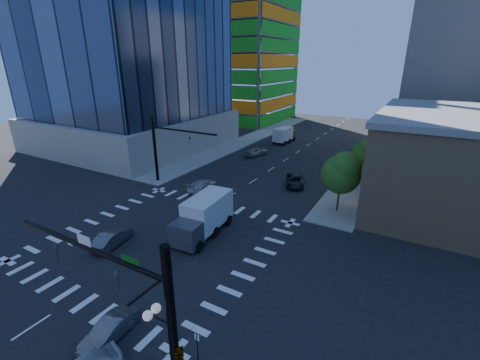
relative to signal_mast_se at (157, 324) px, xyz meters
The scene contains 18 objects.
ground 16.42m from the signal_mast_se, 132.67° to the left, with size 160.00×160.00×0.00m, color black.
road_markings 16.42m from the signal_mast_se, 132.67° to the left, with size 20.00×20.00×0.01m, color silver.
sidewalk_ne 51.77m from the signal_mast_se, 87.89° to the left, with size 5.00×60.00×0.15m, color gray.
sidewalk_nw 56.66m from the signal_mast_se, 114.16° to the left, with size 5.00×60.00×0.15m, color gray.
construction_building 84.98m from the signal_mast_se, 117.37° to the left, with size 25.16×34.50×70.60m.
commercial_building 36.46m from the signal_mast_se, 66.74° to the left, with size 20.50×22.50×10.60m.
signal_mast_se is the anchor object (origin of this frame).
signal_mast_nw 30.88m from the signal_mast_se, 131.85° to the left, with size 10.20×0.40×9.00m.
tree_south 25.49m from the signal_mast_se, 85.44° to the left, with size 4.16×4.16×6.82m.
tree_north 37.49m from the signal_mast_se, 86.44° to the left, with size 3.54×3.52×5.78m.
no_parking_sign 4.41m from the signal_mast_se, 87.74° to the left, with size 0.30×0.06×2.20m.
car_nb_right 7.22m from the signal_mast_se, 165.71° to the left, with size 1.35×3.86×1.27m, color #535459.
car_nb_far 31.49m from the signal_mast_se, 99.21° to the left, with size 2.24×4.87×1.35m, color black.
car_sb_near 28.13m from the signal_mast_se, 122.24° to the left, with size 1.86×4.59×1.33m, color silver.
car_sb_mid 44.40m from the signal_mast_se, 111.25° to the left, with size 1.89×4.70×1.60m, color #95999C.
car_sb_cross 16.97m from the signal_mast_se, 148.41° to the left, with size 1.50×4.31×1.42m, color #4A494E.
box_truck_near 16.58m from the signal_mast_se, 119.69° to the left, with size 3.37×6.98×3.56m.
box_truck_far 55.47m from the signal_mast_se, 106.34° to the left, with size 2.78×5.99×3.08m.
Camera 1 is at (19.06, -19.08, 15.59)m, focal length 24.00 mm.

